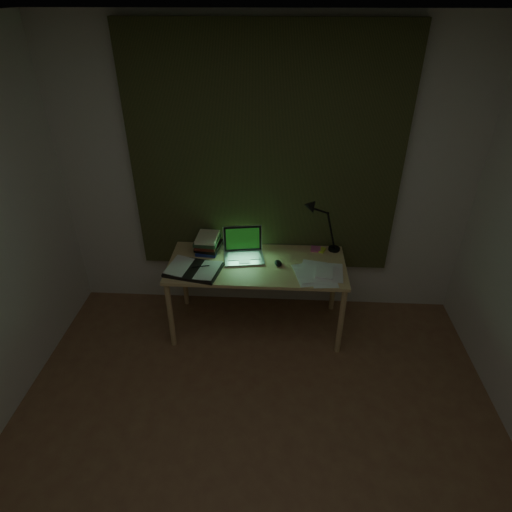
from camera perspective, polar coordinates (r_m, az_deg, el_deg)
The scene contains 13 objects.
floor at distance 2.95m, azimuth -0.87°, elevation -30.11°, with size 3.50×4.00×0.00m, color brown.
ceiling at distance 1.38m, azimuth -1.81°, elevation 27.63°, with size 3.50×4.00×0.00m, color white.
wall_back at distance 3.64m, azimuth 1.20°, elevation 10.12°, with size 3.50×0.00×2.50m, color beige.
curtain at distance 3.53m, azimuth 1.21°, elevation 12.89°, with size 2.20×0.06×2.00m, color #2E361B.
desk at distance 3.74m, azimuth 0.11°, elevation -5.32°, with size 1.47×0.64×0.67m, color tan, non-canonical shape.
laptop at distance 3.55m, azimuth -1.64°, elevation 1.21°, with size 0.33×0.37×0.24m, color #B4B3B8, non-canonical shape.
open_textbook at distance 3.48m, azimuth -8.32°, elevation -1.74°, with size 0.42×0.30×0.04m, color silver, non-canonical shape.
book_stack at distance 3.71m, azimuth -6.45°, elevation 1.76°, with size 0.19×0.23×0.15m, color silver, non-canonical shape.
loose_papers at distance 3.48m, azimuth 8.31°, elevation -1.92°, with size 0.32×0.34×0.02m, color white, non-canonical shape.
mouse at distance 3.53m, azimuth 2.98°, elevation -0.97°, with size 0.06×0.09×0.03m, color black.
sticky_yellow at distance 3.76m, azimuth 8.55°, elevation 0.84°, with size 0.08×0.08×0.02m, color #C3D52C.
sticky_pink at distance 3.77m, azimuth 7.96°, elevation 0.93°, with size 0.08×0.08×0.02m, color #C34C80.
desk_lamp at distance 3.67m, azimuth 10.76°, elevation 4.47°, with size 0.37×0.28×0.55m, color black, non-canonical shape.
Camera 1 is at (0.12, -1.37, 2.61)m, focal length 30.00 mm.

